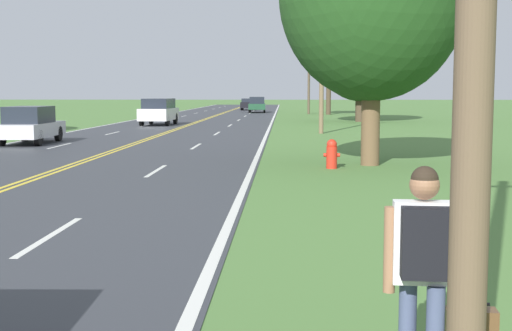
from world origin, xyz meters
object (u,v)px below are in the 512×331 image
at_px(tree_left_verge, 329,53).
at_px(car_black_hatchback_receding, 249,104).
at_px(hitchhiker_person, 424,255).
at_px(fire_hydrant, 332,154).
at_px(car_white_suv_mid_near, 159,111).
at_px(tree_mid_treeline, 361,48).
at_px(car_dark_green_suv_mid_far, 257,104).
at_px(car_silver_sedan_approaching, 30,125).

distance_m(tree_left_verge, car_black_hatchback_receding, 19.63).
distance_m(hitchhiker_person, tree_left_verge, 65.06).
height_order(fire_hydrant, car_black_hatchback_receding, car_black_hatchback_receding).
distance_m(hitchhiker_person, car_white_suv_mid_near, 43.09).
xyz_separation_m(tree_mid_treeline, car_dark_green_suv_mid_far, (-8.52, 23.08, -4.51)).
bearing_deg(tree_mid_treeline, tree_left_verge, 94.45).
xyz_separation_m(tree_left_verge, tree_mid_treeline, (1.30, -16.72, -0.50)).
xyz_separation_m(hitchhiker_person, tree_mid_treeline, (4.58, 48.07, 4.40)).
relative_size(hitchhiker_person, car_black_hatchback_receding, 0.41).
bearing_deg(car_silver_sedan_approaching, hitchhiker_person, -156.24).
height_order(car_white_suv_mid_near, car_black_hatchback_receding, car_white_suv_mid_near).
height_order(tree_left_verge, car_black_hatchback_receding, tree_left_verge).
relative_size(hitchhiker_person, car_dark_green_suv_mid_far, 0.34).
relative_size(tree_left_verge, car_silver_sedan_approaching, 1.86).
xyz_separation_m(tree_mid_treeline, car_silver_sedan_approaching, (-16.40, -23.28, -4.61)).
relative_size(fire_hydrant, car_silver_sedan_approaching, 0.18).
bearing_deg(car_black_hatchback_receding, tree_mid_treeline, 16.74).
xyz_separation_m(hitchhiker_person, car_black_hatchback_receding, (-5.35, 81.64, -0.25)).
relative_size(car_white_suv_mid_near, car_black_hatchback_receding, 1.16).
bearing_deg(car_dark_green_suv_mid_far, tree_mid_treeline, 18.67).
xyz_separation_m(hitchhiker_person, car_white_suv_mid_near, (-9.37, 42.06, -0.07)).
bearing_deg(fire_hydrant, tree_left_verge, 86.61).
bearing_deg(hitchhiker_person, tree_left_verge, 1.02).
bearing_deg(tree_mid_treeline, fire_hydrant, -97.37).
height_order(fire_hydrant, car_white_suv_mid_near, car_white_suv_mid_near).
xyz_separation_m(hitchhiker_person, car_silver_sedan_approaching, (-11.82, 24.79, -0.21)).
bearing_deg(tree_left_verge, car_dark_green_suv_mid_far, 138.62).
bearing_deg(car_silver_sedan_approaching, car_white_suv_mid_near, -9.82).
distance_m(tree_left_verge, car_white_suv_mid_near, 26.48).
bearing_deg(hitchhiker_person, fire_hydrant, 2.60).
relative_size(fire_hydrant, car_black_hatchback_receding, 0.21).
distance_m(car_white_suv_mid_near, car_dark_green_suv_mid_far, 29.59).
relative_size(tree_left_verge, car_white_suv_mid_near, 1.83).
xyz_separation_m(tree_left_verge, car_white_suv_mid_near, (-12.65, -22.73, -4.98)).
height_order(fire_hydrant, tree_left_verge, tree_left_verge).
xyz_separation_m(tree_mid_treeline, car_black_hatchback_receding, (-9.93, 33.58, -4.65)).
xyz_separation_m(hitchhiker_person, car_dark_green_suv_mid_far, (-3.94, 71.14, -0.11)).
xyz_separation_m(tree_left_verge, car_black_hatchback_receding, (-8.63, 16.86, -5.15)).
relative_size(hitchhiker_person, fire_hydrant, 1.97).
height_order(tree_mid_treeline, car_dark_green_suv_mid_far, tree_mid_treeline).
distance_m(hitchhiker_person, car_black_hatchback_receding, 81.82).
distance_m(car_silver_sedan_approaching, car_white_suv_mid_near, 17.45).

